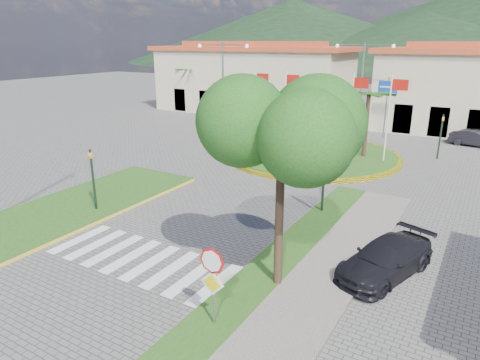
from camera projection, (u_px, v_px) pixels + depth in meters
The scene contains 22 objects.
ground at pixel (49, 312), 13.42m from camera, with size 160.00×160.00×0.00m, color slate.
sidewalk_right at pixel (246, 338), 12.11m from camera, with size 4.00×28.00×0.15m, color gray.
verge_right at pixel (212, 324), 12.69m from camera, with size 1.60×28.00×0.18m, color #234B15.
median_left at pixel (71, 208), 21.45m from camera, with size 5.00×14.00×0.18m, color #234B15.
crosswalk at pixel (139, 259), 16.68m from camera, with size 8.00×3.00×0.01m, color silver.
roundabout_island at pixel (312, 154), 31.32m from camera, with size 12.70×12.70×6.00m.
stop_sign at pixel (212, 275), 12.08m from camera, with size 0.80×0.11×2.65m.
deciduous_tree at pixel (282, 140), 13.22m from camera, with size 3.60×3.60×6.80m.
traffic_light_left at pixel (93, 175), 20.65m from camera, with size 0.15×0.18×3.20m.
traffic_light_right at pixel (324, 176), 20.42m from camera, with size 0.15×0.18×3.20m.
traffic_light_far at pixel (441, 132), 30.15m from camera, with size 0.18×0.15×3.20m.
direction_sign_west at pixel (330, 94), 38.58m from camera, with size 1.60×0.14×5.20m.
direction_sign_east at pixel (387, 97), 36.15m from camera, with size 1.60×0.14×5.20m.
street_lamp_centre at pixel (361, 86), 36.03m from camera, with size 4.80×0.16×8.00m.
street_lamp_west at pixel (223, 86), 36.00m from camera, with size 4.80×0.16×8.00m.
building_left at pixel (252, 78), 50.04m from camera, with size 23.32×9.54×8.05m.
hill_far_west at pixel (292, 32), 151.08m from camera, with size 140.00×140.00×22.00m, color black.
hill_near_back at pixel (422, 41), 121.94m from camera, with size 110.00×110.00×16.00m, color black.
white_van at pixel (309, 119), 43.48m from camera, with size 1.75×3.80×1.06m, color silver.
car_dark_a at pixel (278, 123), 40.97m from camera, with size 1.39×3.46×1.18m, color black.
car_dark_b at pixel (476, 138), 34.24m from camera, with size 1.36×3.90×1.28m, color black.
car_side_right at pixel (386, 259), 15.34m from camera, with size 1.81×4.46×1.29m, color black.
Camera 1 is at (11.02, -6.78, 8.11)m, focal length 32.00 mm.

